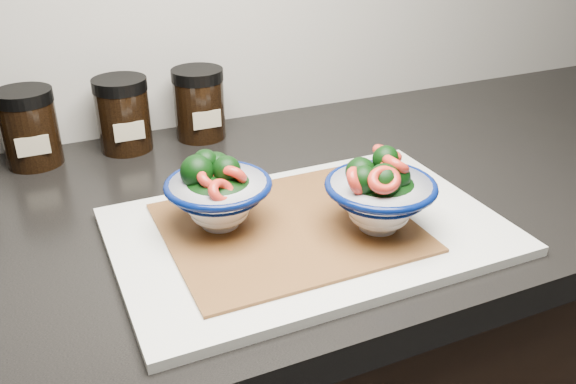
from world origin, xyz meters
name	(u,v)px	position (x,y,z in m)	size (l,w,h in m)	color
countertop	(162,233)	(0.00, 1.45, 0.88)	(3.50, 0.60, 0.04)	black
cutting_board	(308,231)	(0.15, 1.34, 0.91)	(0.45, 0.30, 0.01)	silver
bamboo_mat	(288,227)	(0.13, 1.35, 0.91)	(0.28, 0.24, 0.00)	#935C2C
bowl_left	(218,193)	(0.06, 1.38, 0.96)	(0.12, 0.12, 0.09)	white
bowl_right	(380,195)	(0.22, 1.30, 0.96)	(0.13, 0.13, 0.10)	white
spice_jar_b	(29,128)	(-0.13, 1.69, 0.96)	(0.08, 0.08, 0.11)	black
spice_jar_c	(123,114)	(0.01, 1.69, 0.96)	(0.08, 0.08, 0.11)	black
spice_jar_d	(199,104)	(0.13, 1.69, 0.96)	(0.08, 0.08, 0.11)	black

